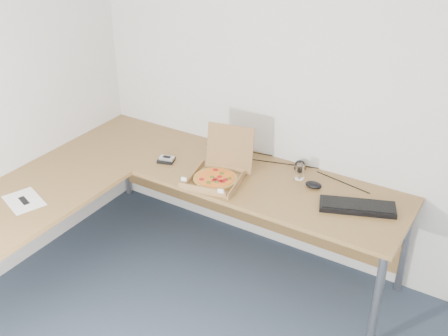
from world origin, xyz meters
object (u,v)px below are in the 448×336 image
Objects in this scene: desk at (151,189)px; drinking_glass at (300,172)px; wallet at (166,160)px; keyboard at (357,207)px; pizza_box at (217,176)px.

drinking_glass is at bearing 36.32° from desk.
wallet is (-0.90, -0.27, -0.04)m from drinking_glass.
drinking_glass is 0.94m from wallet.
wallet is at bearing 163.75° from keyboard.
keyboard is (1.25, 0.44, 0.04)m from desk.
desk is at bearing -89.90° from wallet.
desk is 5.48× the size of keyboard.
drinking_glass is at bearing -2.49° from wallet.
drinking_glass is 0.95× the size of wallet.
desk is 23.48× the size of drinking_glass.
keyboard is at bearing 19.22° from desk.
desk is at bearing -153.85° from pizza_box.
keyboard is (0.46, -0.15, -0.04)m from drinking_glass.
keyboard reaches higher than desk.
drinking_glass is (0.45, 0.31, 0.01)m from pizza_box.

